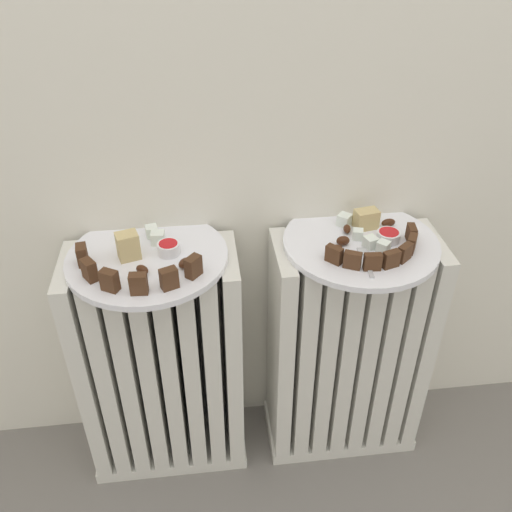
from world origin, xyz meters
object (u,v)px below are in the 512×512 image
radiator_right (346,350)px  jam_bowl_right (388,236)px  plate_left (147,257)px  plate_right (361,243)px  jam_bowl_left (169,248)px  radiator_left (163,366)px  fork (366,260)px

radiator_right → jam_bowl_right: (0.05, -0.01, 0.30)m
plate_left → plate_right: (0.41, 0.00, 0.00)m
radiator_right → jam_bowl_right: size_ratio=12.19×
radiator_right → jam_bowl_left: (-0.37, -0.00, 0.31)m
jam_bowl_left → radiator_right: bearing=0.2°
radiator_right → plate_right: bearing=180.0°
radiator_left → jam_bowl_left: size_ratio=13.25×
radiator_right → jam_bowl_left: size_ratio=13.25×
radiator_left → jam_bowl_left: bearing=-1.6°
radiator_left → plate_left: bearing=0.0°
radiator_left → jam_bowl_left: (0.04, -0.00, 0.31)m
plate_left → radiator_right: bearing=0.0°
plate_left → jam_bowl_right: (0.46, -0.01, 0.02)m
radiator_right → plate_left: (-0.41, 0.00, 0.29)m
plate_right → fork: fork is taller
plate_right → jam_bowl_left: (-0.37, -0.00, 0.02)m
plate_left → plate_right: bearing=0.0°
plate_left → plate_right: size_ratio=1.00×
jam_bowl_left → jam_bowl_right: jam_bowl_left is taller
radiator_left → jam_bowl_right: 0.55m
jam_bowl_right → radiator_left: bearing=179.3°
jam_bowl_right → fork: (-0.06, -0.06, -0.01)m
jam_bowl_left → fork: jam_bowl_left is taller
jam_bowl_right → fork: 0.09m
radiator_right → fork: (-0.01, -0.07, 0.30)m
fork → radiator_left: bearing=170.6°
radiator_left → radiator_right: size_ratio=1.00×
plate_left → plate_right: 0.41m
plate_left → jam_bowl_left: jam_bowl_left is taller
radiator_left → fork: fork is taller
plate_left → radiator_left: bearing=180.0°
radiator_left → jam_bowl_right: (0.46, -0.01, 0.30)m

